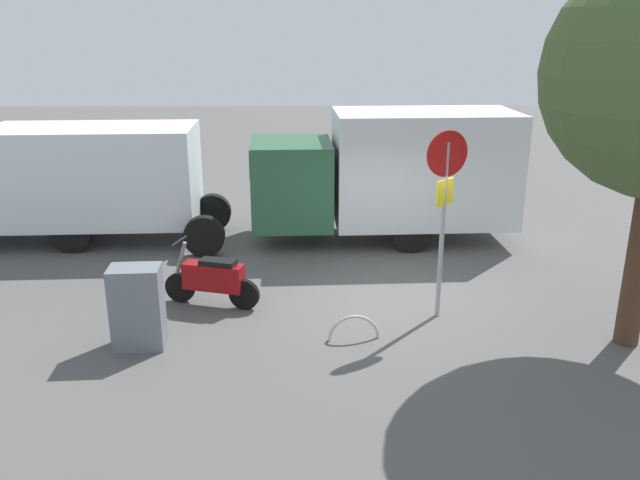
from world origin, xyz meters
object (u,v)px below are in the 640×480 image
at_px(motorcycle, 213,279).
at_px(stop_sign, 445,196).
at_px(bike_rack_hoop, 354,339).
at_px(box_truck_near, 383,171).
at_px(utility_cabinet, 137,307).
at_px(box_truck_far, 50,176).

bearing_deg(motorcycle, stop_sign, -171.41).
height_order(motorcycle, bike_rack_hoop, motorcycle).
bearing_deg(stop_sign, box_truck_near, -82.41).
bearing_deg(motorcycle, utility_cabinet, 74.12).
distance_m(stop_sign, utility_cabinet, 5.24).
xyz_separation_m(box_truck_far, bike_rack_hoop, (-6.75, 5.19, -1.52)).
height_order(box_truck_far, utility_cabinet, box_truck_far).
distance_m(stop_sign, bike_rack_hoop, 2.78).
xyz_separation_m(stop_sign, utility_cabinet, (4.90, 1.09, -1.50)).
xyz_separation_m(box_truck_near, bike_rack_hoop, (0.93, 5.19, -1.64)).
height_order(box_truck_far, bike_rack_hoop, box_truck_far).
bearing_deg(utility_cabinet, box_truck_near, -128.68).
bearing_deg(box_truck_far, utility_cabinet, 118.86).
xyz_separation_m(box_truck_far, motorcycle, (-4.29, 3.85, -1.00)).
xyz_separation_m(box_truck_near, box_truck_far, (7.69, 0.00, -0.12)).
relative_size(box_truck_near, utility_cabinet, 5.72).
distance_m(motorcycle, bike_rack_hoop, 2.85).
relative_size(motorcycle, bike_rack_hoop, 2.09).
bearing_deg(utility_cabinet, bike_rack_hoop, -176.39).
xyz_separation_m(motorcycle, stop_sign, (-3.97, 0.45, 1.64)).
relative_size(box_truck_far, stop_sign, 2.59).
bearing_deg(stop_sign, bike_rack_hoop, 30.30).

